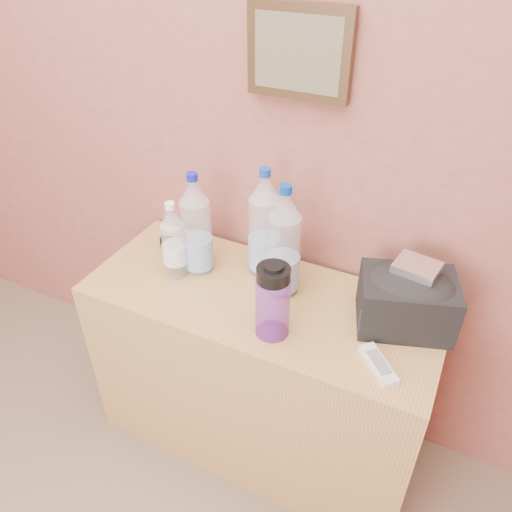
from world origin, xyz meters
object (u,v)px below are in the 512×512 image
Objects in this scene: pet_large_a at (196,229)px; ac_remote at (378,365)px; pet_large_b at (264,228)px; pet_small at (174,244)px; toiletry_bag at (407,300)px; dresser at (260,372)px; foil_packet at (417,267)px; sunglasses at (181,244)px; pet_large_c at (284,247)px; nalgene_bottle at (273,300)px.

ac_remote is at bearing -14.32° from pet_large_a.
pet_large_b is 1.39× the size of pet_small.
toiletry_bag is at bearing -6.98° from pet_large_b.
pet_large_a is at bearing -147.75° from ac_remote.
pet_small is at bearing -149.59° from pet_large_b.
foil_packet reaches higher than dresser.
ac_remote is 0.22m from toiletry_bag.
pet_large_a is at bearing 170.19° from dresser.
toiletry_bag is (0.68, 0.03, -0.07)m from pet_large_a.
pet_large_c is at bearing -22.43° from sunglasses.
pet_large_c reaches higher than foil_packet.
dresser is at bearing -167.27° from foil_packet.
sunglasses is at bearing 117.26° from pet_small.
ac_remote is at bearing -17.00° from dresser.
pet_large_b reaches higher than foil_packet.
pet_small is 0.42m from nalgene_bottle.
pet_large_b reaches higher than pet_large_a.
pet_large_a is 0.95× the size of pet_large_c.
pet_small is 0.18m from sunglasses.
dresser is 0.56m from pet_small.
ac_remote is (0.66, -0.17, -0.15)m from pet_large_a.
ac_remote is at bearing 0.21° from nalgene_bottle.
foil_packet reaches higher than toiletry_bag.
pet_small is at bearing 168.67° from toiletry_bag.
pet_large_a reaches higher than foil_packet.
sunglasses is at bearing 172.73° from pet_large_c.
pet_small is 0.74m from toiletry_bag.
pet_large_c reaches higher than toiletry_bag.
toiletry_bag reaches higher than sunglasses.
nalgene_bottle is at bearing -146.25° from foil_packet.
nalgene_bottle reaches higher than foil_packet.
nalgene_bottle reaches higher than dresser.
pet_large_c is 3.17× the size of foil_packet.
pet_small reaches higher than sunglasses.
nalgene_bottle is (0.40, -0.11, -0.00)m from pet_small.
pet_small reaches higher than foil_packet.
nalgene_bottle is (0.35, -0.17, -0.04)m from pet_large_a.
nalgene_bottle is 2.04× the size of foil_packet.
toiletry_bag is 0.11m from foil_packet.
toiletry_bag is (0.02, 0.20, 0.08)m from ac_remote.
pet_small is at bearing -177.50° from dresser.
pet_large_a is 1.48× the size of nalgene_bottle.
foil_packet is (0.49, -0.04, 0.03)m from pet_large_b.
pet_large_a reaches higher than toiletry_bag.
pet_large_a is (-0.25, 0.04, 0.51)m from dresser.
pet_large_a is 0.70m from ac_remote.
nalgene_bottle is (0.10, -0.13, 0.47)m from dresser.
pet_large_c is 1.41× the size of toiletry_bag.
foil_packet is at bearing 5.08° from pet_large_c.
ac_remote is (0.78, -0.24, -0.01)m from sunglasses.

